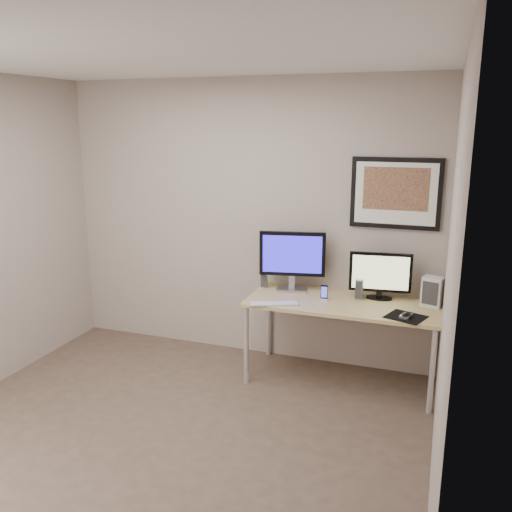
% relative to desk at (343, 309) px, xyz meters
% --- Properties ---
extents(floor, '(3.60, 3.60, 0.00)m').
position_rel_desk_xyz_m(floor, '(-1.00, -1.35, -0.66)').
color(floor, '#4C3D2F').
rests_on(floor, ground).
extents(room, '(3.60, 3.60, 3.60)m').
position_rel_desk_xyz_m(room, '(-1.00, -0.90, 0.98)').
color(room, white).
rests_on(room, ground).
extents(desk, '(1.60, 0.70, 0.73)m').
position_rel_desk_xyz_m(desk, '(0.00, 0.00, 0.00)').
color(desk, '#A68C50').
rests_on(desk, floor).
extents(framed_art, '(0.75, 0.04, 0.60)m').
position_rel_desk_xyz_m(framed_art, '(0.35, 0.33, 0.96)').
color(framed_art, black).
rests_on(framed_art, room).
extents(monitor_large, '(0.58, 0.24, 0.53)m').
position_rel_desk_xyz_m(monitor_large, '(-0.50, 0.17, 0.36)').
color(monitor_large, '#A4A4A9').
rests_on(monitor_large, desk).
extents(monitor_tv, '(0.52, 0.15, 0.41)m').
position_rel_desk_xyz_m(monitor_tv, '(0.28, 0.17, 0.28)').
color(monitor_tv, black).
rests_on(monitor_tv, desk).
extents(speaker_left, '(0.07, 0.07, 0.16)m').
position_rel_desk_xyz_m(speaker_left, '(-0.76, 0.16, 0.15)').
color(speaker_left, '#A4A4A9').
rests_on(speaker_left, desk).
extents(speaker_right, '(0.07, 0.07, 0.18)m').
position_rel_desk_xyz_m(speaker_right, '(0.12, 0.10, 0.15)').
color(speaker_right, '#A4A4A9').
rests_on(speaker_right, desk).
extents(phone_dock, '(0.07, 0.07, 0.14)m').
position_rel_desk_xyz_m(phone_dock, '(-0.16, -0.03, 0.13)').
color(phone_dock, black).
rests_on(phone_dock, desk).
extents(keyboard, '(0.43, 0.26, 0.01)m').
position_rel_desk_xyz_m(keyboard, '(-0.53, -0.27, 0.07)').
color(keyboard, '#B7B7BB').
rests_on(keyboard, desk).
extents(mousepad, '(0.35, 0.33, 0.00)m').
position_rel_desk_xyz_m(mousepad, '(0.53, -0.22, 0.07)').
color(mousepad, black).
rests_on(mousepad, desk).
extents(mouse, '(0.10, 0.13, 0.04)m').
position_rel_desk_xyz_m(mouse, '(0.53, -0.23, 0.09)').
color(mouse, black).
rests_on(mouse, mousepad).
extents(fan_unit, '(0.19, 0.16, 0.25)m').
position_rel_desk_xyz_m(fan_unit, '(0.71, 0.13, 0.19)').
color(fan_unit, silver).
rests_on(fan_unit, desk).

